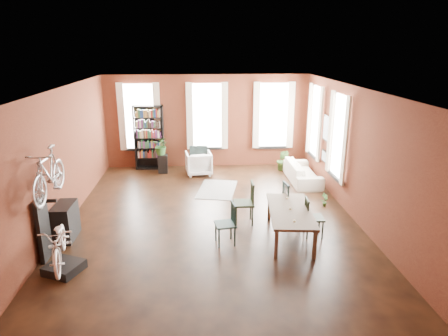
{
  "coord_description": "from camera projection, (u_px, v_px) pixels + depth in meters",
  "views": [
    {
      "loc": [
        -0.28,
        -9.2,
        4.14
      ],
      "look_at": [
        0.34,
        0.6,
        1.11
      ],
      "focal_mm": 32.0,
      "sensor_mm": 36.0,
      "label": 1
    }
  ],
  "objects": [
    {
      "name": "plant_stand",
      "position": [
        163.0,
        164.0,
        13.43
      ],
      "size": [
        0.32,
        0.32,
        0.62
      ],
      "primitive_type": "cube",
      "rotation": [
        0.0,
        0.0,
        0.01
      ],
      "color": "black",
      "rests_on": "ground"
    },
    {
      "name": "room",
      "position": [
        220.0,
        129.0,
        9.98
      ],
      "size": [
        9.0,
        9.04,
        3.22
      ],
      "color": "black",
      "rests_on": "ground"
    },
    {
      "name": "dining_chair_c",
      "position": [
        314.0,
        218.0,
        8.91
      ],
      "size": [
        0.44,
        0.44,
        0.9
      ],
      "primitive_type": "cube",
      "rotation": [
        0.0,
        0.0,
        1.5
      ],
      "color": "black",
      "rests_on": "ground"
    },
    {
      "name": "dining_chair_d",
      "position": [
        292.0,
        201.0,
        9.77
      ],
      "size": [
        0.5,
        0.5,
        0.96
      ],
      "primitive_type": "cube",
      "rotation": [
        0.0,
        0.0,
        1.72
      ],
      "color": "#193337",
      "rests_on": "ground"
    },
    {
      "name": "white_armchair",
      "position": [
        199.0,
        162.0,
        13.23
      ],
      "size": [
        0.91,
        0.86,
        0.84
      ],
      "primitive_type": "imported",
      "rotation": [
        0.0,
        0.0,
        3.27
      ],
      "color": "white",
      "rests_on": "ground"
    },
    {
      "name": "bike_wall_rack",
      "position": [
        43.0,
        229.0,
        7.9
      ],
      "size": [
        0.16,
        0.6,
        1.3
      ],
      "primitive_type": "cube",
      "color": "black",
      "rests_on": "ground"
    },
    {
      "name": "bicycle_floor",
      "position": [
        57.0,
        224.0,
        7.35
      ],
      "size": [
        0.74,
        0.95,
        1.61
      ],
      "primitive_type": "imported",
      "rotation": [
        0.0,
        0.0,
        0.23
      ],
      "color": "silver",
      "rests_on": "bike_trainer"
    },
    {
      "name": "dining_chair_a",
      "position": [
        225.0,
        224.0,
        8.57
      ],
      "size": [
        0.48,
        0.48,
        0.92
      ],
      "primitive_type": "cube",
      "rotation": [
        0.0,
        0.0,
        -1.42
      ],
      "color": "#193836",
      "rests_on": "ground"
    },
    {
      "name": "plant_by_sofa",
      "position": [
        282.0,
        166.0,
        13.71
      ],
      "size": [
        0.66,
        0.83,
        0.33
      ],
      "primitive_type": "imported",
      "rotation": [
        0.0,
        0.0,
        -0.42
      ],
      "color": "#315622",
      "rests_on": "ground"
    },
    {
      "name": "striped_rug",
      "position": [
        217.0,
        189.0,
        11.93
      ],
      "size": [
        1.36,
        1.86,
        0.01
      ],
      "primitive_type": "cube",
      "rotation": [
        0.0,
        0.0,
        -0.19
      ],
      "color": "black",
      "rests_on": "ground"
    },
    {
      "name": "bicycle_hung",
      "position": [
        46.0,
        157.0,
        7.47
      ],
      "size": [
        0.47,
        1.0,
        1.66
      ],
      "primitive_type": "imported",
      "color": "#A5A8AD",
      "rests_on": "bike_wall_rack"
    },
    {
      "name": "console_table",
      "position": [
        65.0,
        221.0,
        8.84
      ],
      "size": [
        0.4,
        0.8,
        0.8
      ],
      "primitive_type": "cube",
      "color": "black",
      "rests_on": "ground"
    },
    {
      "name": "dining_chair_b",
      "position": [
        244.0,
        203.0,
        9.55
      ],
      "size": [
        0.48,
        0.48,
        1.03
      ],
      "primitive_type": "cube",
      "rotation": [
        0.0,
        0.0,
        -1.58
      ],
      "color": "#1F2F1C",
      "rests_on": "ground"
    },
    {
      "name": "bike_trainer",
      "position": [
        64.0,
        268.0,
        7.58
      ],
      "size": [
        0.79,
        0.79,
        0.17
      ],
      "primitive_type": "cube",
      "rotation": [
        0.0,
        0.0,
        -0.41
      ],
      "color": "black",
      "rests_on": "ground"
    },
    {
      "name": "plant_on_stand",
      "position": [
        161.0,
        148.0,
        13.28
      ],
      "size": [
        0.71,
        0.75,
        0.49
      ],
      "primitive_type": "imported",
      "rotation": [
        0.0,
        0.0,
        -0.26
      ],
      "color": "#275522",
      "rests_on": "plant_stand"
    },
    {
      "name": "dining_table",
      "position": [
        290.0,
        224.0,
        8.85
      ],
      "size": [
        1.1,
        2.08,
        0.68
      ],
      "primitive_type": "cube",
      "rotation": [
        0.0,
        0.0,
        -0.1
      ],
      "color": "brown",
      "rests_on": "ground"
    },
    {
      "name": "plant_small",
      "position": [
        324.0,
        204.0,
        10.69
      ],
      "size": [
        0.33,
        0.41,
        0.13
      ],
      "primitive_type": "imported",
      "rotation": [
        0.0,
        0.0,
        0.43
      ],
      "color": "#2E5C24",
      "rests_on": "ground"
    },
    {
      "name": "cream_sofa",
      "position": [
        303.0,
        169.0,
        12.54
      ],
      "size": [
        0.61,
        2.08,
        0.81
      ],
      "primitive_type": "imported",
      "rotation": [
        0.0,
        0.0,
        1.57
      ],
      "color": "beige",
      "rests_on": "ground"
    },
    {
      "name": "bookshelf",
      "position": [
        149.0,
        138.0,
        13.66
      ],
      "size": [
        1.0,
        0.32,
        2.2
      ],
      "primitive_type": "cube",
      "color": "black",
      "rests_on": "ground"
    }
  ]
}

